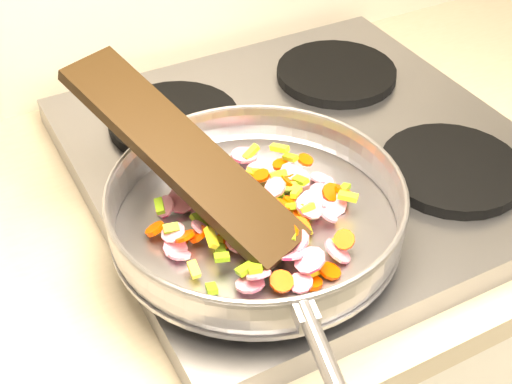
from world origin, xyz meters
name	(u,v)px	position (x,y,z in m)	size (l,w,h in m)	color
cooktop	(306,159)	(-0.70, 1.67, 0.92)	(0.60, 0.60, 0.04)	#939399
grate_fl	(267,237)	(-0.84, 1.52, 0.95)	(0.19, 0.19, 0.02)	black
grate_fr	(452,169)	(-0.56, 1.52, 0.95)	(0.19, 0.19, 0.02)	black
grate_bl	(174,120)	(-0.84, 1.81, 0.95)	(0.19, 0.19, 0.02)	black
grate_br	(336,73)	(-0.56, 1.81, 0.95)	(0.19, 0.19, 0.02)	black
saute_pan	(256,206)	(-0.85, 1.54, 0.99)	(0.39, 0.55, 0.06)	#9E9EA5
vegetable_heap	(259,211)	(-0.84, 1.54, 0.98)	(0.26, 0.27, 0.04)	#75A415
wooden_spatula	(181,153)	(-0.91, 1.61, 1.04)	(0.34, 0.08, 0.02)	black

